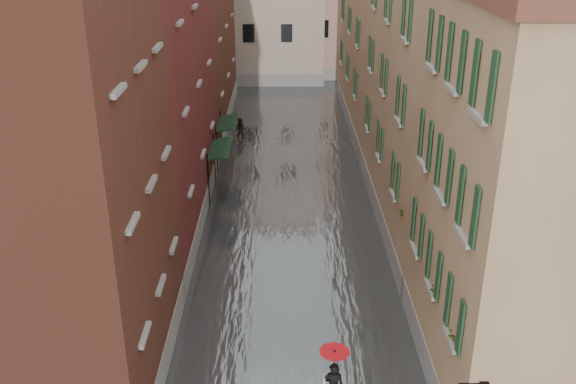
{
  "coord_description": "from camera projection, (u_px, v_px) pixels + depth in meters",
  "views": [
    {
      "loc": [
        -0.39,
        -18.0,
        13.33
      ],
      "look_at": [
        -0.16,
        5.56,
        3.0
      ],
      "focal_mm": 40.0,
      "sensor_mm": 36.0,
      "label": 1
    }
  ],
  "objects": [
    {
      "name": "window_planters",
      "position": [
        432.0,
        266.0,
        19.36
      ],
      "size": [
        0.59,
        8.32,
        0.84
      ],
      "color": "brown",
      "rests_on": "ground"
    },
    {
      "name": "pedestrian_far",
      "position": [
        241.0,
        129.0,
        40.35
      ],
      "size": [
        0.82,
        0.7,
        1.47
      ],
      "primitive_type": "imported",
      "rotation": [
        0.0,
        0.0,
        -0.21
      ],
      "color": "black",
      "rests_on": "ground"
    },
    {
      "name": "awning_far",
      "position": [
        227.0,
        124.0,
        35.7
      ],
      "size": [
        1.09,
        2.91,
        2.8
      ],
      "color": "black",
      "rests_on": "ground"
    },
    {
      "name": "building_right_far",
      "position": [
        396.0,
        39.0,
        41.57
      ],
      "size": [
        6.0,
        16.0,
        11.5
      ],
      "primitive_type": "cube",
      "color": "#99714F",
      "rests_on": "ground"
    },
    {
      "name": "floodwater",
      "position": [
        290.0,
        186.0,
        33.7
      ],
      "size": [
        10.0,
        60.0,
        0.2
      ],
      "primitive_type": "cube",
      "color": "#515759",
      "rests_on": "ground"
    },
    {
      "name": "building_left_far",
      "position": [
        178.0,
        19.0,
        40.94
      ],
      "size": [
        6.0,
        16.0,
        14.0
      ],
      "primitive_type": "cube",
      "color": "brown",
      "rests_on": "ground"
    },
    {
      "name": "building_right_mid",
      "position": [
        454.0,
        85.0,
        27.53
      ],
      "size": [
        6.0,
        14.0,
        13.0
      ],
      "primitive_type": "cube",
      "color": "tan",
      "rests_on": "ground"
    },
    {
      "name": "building_end_cream",
      "position": [
        251.0,
        0.0,
        54.0
      ],
      "size": [
        12.0,
        9.0,
        13.0
      ],
      "primitive_type": "cube",
      "color": "beige",
      "rests_on": "ground"
    },
    {
      "name": "building_left_near",
      "position": [
        38.0,
        187.0,
        17.33
      ],
      "size": [
        6.0,
        8.0,
        13.0
      ],
      "primitive_type": "cube",
      "color": "brown",
      "rests_on": "ground"
    },
    {
      "name": "pedestrian_main",
      "position": [
        334.0,
        376.0,
        18.23
      ],
      "size": [
        0.89,
        0.89,
        2.06
      ],
      "color": "black",
      "rests_on": "ground"
    },
    {
      "name": "building_end_pink",
      "position": [
        354.0,
        3.0,
        56.11
      ],
      "size": [
        10.0,
        9.0,
        12.0
      ],
      "primitive_type": "cube",
      "color": "tan",
      "rests_on": "ground"
    },
    {
      "name": "awning_near",
      "position": [
        220.0,
        150.0,
        31.85
      ],
      "size": [
        1.09,
        3.12,
        2.8
      ],
      "color": "black",
      "rests_on": "ground"
    },
    {
      "name": "building_left_mid",
      "position": [
        128.0,
        91.0,
        27.51
      ],
      "size": [
        6.0,
        14.0,
        12.5
      ],
      "primitive_type": "cube",
      "color": "maroon",
      "rests_on": "ground"
    },
    {
      "name": "ground",
      "position": [
        294.0,
        338.0,
        21.84
      ],
      "size": [
        120.0,
        120.0,
        0.0
      ],
      "primitive_type": "plane",
      "color": "#5D5D60",
      "rests_on": "ground"
    },
    {
      "name": "building_right_near",
      "position": [
        549.0,
        210.0,
        17.76
      ],
      "size": [
        6.0,
        8.0,
        11.5
      ],
      "primitive_type": "cube",
      "color": "#99714F",
      "rests_on": "ground"
    }
  ]
}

